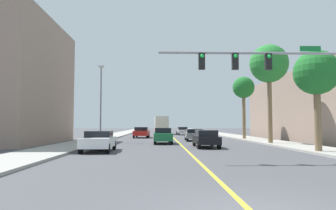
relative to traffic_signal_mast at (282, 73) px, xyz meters
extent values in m
plane|color=#47474C|center=(-4.41, 32.75, -4.51)|extent=(192.00, 192.00, 0.00)
cube|color=#9E9B93|center=(-13.64, 32.75, -4.43)|extent=(3.48, 168.00, 0.15)
cube|color=#9E9B93|center=(4.81, 32.75, -4.43)|extent=(3.48, 168.00, 0.15)
cube|color=yellow|center=(-4.41, 32.75, -4.50)|extent=(0.16, 144.00, 0.01)
cylinder|color=gray|center=(-1.47, 0.01, 1.01)|extent=(9.87, 0.14, 0.14)
cube|color=black|center=(-0.72, 0.01, 0.56)|extent=(0.32, 0.24, 0.84)
sphere|color=green|center=(-0.72, -0.13, 0.81)|extent=(0.20, 0.20, 0.20)
cube|color=black|center=(-2.45, 0.01, 0.56)|extent=(0.32, 0.24, 0.84)
sphere|color=green|center=(-2.45, -0.13, 0.81)|extent=(0.20, 0.20, 0.20)
cube|color=black|center=(-4.18, 0.01, 0.56)|extent=(0.32, 0.24, 0.84)
sphere|color=green|center=(-4.18, -0.13, 0.81)|extent=(0.20, 0.20, 0.20)
cube|color=#147233|center=(1.50, 0.01, 1.26)|extent=(1.10, 0.04, 0.28)
cylinder|color=gray|center=(-12.40, 16.48, -0.59)|extent=(0.16, 0.16, 7.54)
cube|color=beige|center=(-12.40, 16.48, 3.33)|extent=(0.56, 0.28, 0.20)
cylinder|color=brown|center=(3.78, 3.89, -1.84)|extent=(0.43, 0.43, 5.04)
sphere|color=#1E6B28|center=(3.78, 3.89, 0.69)|extent=(2.89, 2.89, 2.89)
cone|color=#1E6B28|center=(4.65, 3.96, 0.49)|extent=(0.53, 1.42, 1.38)
cone|color=#1E6B28|center=(4.14, 4.68, 0.49)|extent=(1.41, 0.95, 1.25)
cone|color=#1E6B28|center=(3.14, 4.47, 0.49)|extent=(1.23, 1.34, 1.55)
cone|color=#1E6B28|center=(3.06, 3.42, 0.49)|extent=(1.04, 1.33, 1.66)
cone|color=#1E6B28|center=(4.07, 3.07, 0.49)|extent=(1.50, 0.87, 1.38)
cylinder|color=brown|center=(3.84, 12.61, -0.69)|extent=(0.40, 0.40, 7.33)
sphere|color=#287F33|center=(3.84, 12.61, 2.97)|extent=(3.54, 3.54, 3.54)
cone|color=#287F33|center=(4.89, 12.47, 2.77)|extent=(0.62, 1.88, 1.51)
cone|color=#287F33|center=(4.18, 13.61, 2.77)|extent=(1.61, 0.89, 1.68)
cone|color=#287F33|center=(3.47, 13.61, 2.77)|extent=(1.59, 0.91, 1.75)
cone|color=#287F33|center=(2.77, 12.58, 2.77)|extent=(0.48, 1.83, 1.64)
cone|color=#287F33|center=(3.18, 11.77, 2.77)|extent=(1.51, 1.33, 1.97)
cone|color=#287F33|center=(4.33, 11.66, 2.77)|extent=(1.52, 1.06, 1.61)
cylinder|color=brown|center=(3.81, 21.32, -1.29)|extent=(0.38, 0.38, 6.14)
sphere|color=#1E6B28|center=(3.81, 21.32, 1.78)|extent=(2.60, 2.60, 2.60)
cone|color=#1E6B28|center=(4.59, 21.30, 1.58)|extent=(0.47, 1.50, 1.12)
cone|color=#1E6B28|center=(3.72, 22.10, 1.58)|extent=(1.14, 0.53, 1.37)
cone|color=#1E6B28|center=(3.03, 21.28, 1.58)|extent=(0.51, 1.52, 1.10)
cone|color=#1E6B28|center=(3.66, 20.56, 1.58)|extent=(1.43, 0.69, 1.19)
cube|color=slate|center=(-2.44, 19.18, -3.90)|extent=(2.06, 4.62, 0.58)
cube|color=black|center=(-2.45, 18.90, -3.40)|extent=(1.76, 2.17, 0.42)
cylinder|color=black|center=(-3.25, 20.94, -4.19)|extent=(0.24, 0.65, 0.64)
cylinder|color=black|center=(-1.53, 20.89, -4.19)|extent=(0.24, 0.65, 0.64)
cylinder|color=black|center=(-3.36, 17.48, -4.19)|extent=(0.24, 0.65, 0.64)
cylinder|color=black|center=(-1.63, 17.43, -4.19)|extent=(0.24, 0.65, 0.64)
cube|color=#BCBCC1|center=(-2.34, 38.44, -3.89)|extent=(1.94, 4.58, 0.59)
cube|color=black|center=(-2.34, 38.32, -3.36)|extent=(1.63, 2.00, 0.47)
cylinder|color=black|center=(-3.19, 40.12, -4.19)|extent=(0.25, 0.65, 0.64)
cylinder|color=black|center=(-1.63, 40.18, -4.19)|extent=(0.25, 0.65, 0.64)
cylinder|color=black|center=(-3.06, 36.71, -4.19)|extent=(0.25, 0.65, 0.64)
cylinder|color=black|center=(-1.49, 36.77, -4.19)|extent=(0.25, 0.65, 0.64)
cube|color=white|center=(-10.46, 5.62, -3.86)|extent=(1.97, 4.37, 0.65)
cube|color=black|center=(-10.46, 5.71, -3.33)|extent=(1.70, 1.87, 0.42)
cylinder|color=black|center=(-9.58, 4.02, -4.19)|extent=(0.23, 0.64, 0.64)
cylinder|color=black|center=(-11.27, 3.98, -4.19)|extent=(0.23, 0.64, 0.64)
cylinder|color=black|center=(-9.65, 7.25, -4.19)|extent=(0.23, 0.64, 0.64)
cylinder|color=black|center=(-11.34, 7.22, -4.19)|extent=(0.23, 0.64, 0.64)
cube|color=red|center=(-8.77, 27.09, -3.87)|extent=(2.12, 4.48, 0.63)
cube|color=black|center=(-8.78, 26.83, -3.30)|extent=(1.78, 2.06, 0.51)
cylinder|color=black|center=(-9.56, 28.78, -4.19)|extent=(0.25, 0.65, 0.64)
cylinder|color=black|center=(-7.84, 28.70, -4.19)|extent=(0.25, 0.65, 0.64)
cylinder|color=black|center=(-9.71, 25.48, -4.19)|extent=(0.25, 0.65, 0.64)
cylinder|color=black|center=(-7.98, 25.40, -4.19)|extent=(0.25, 0.65, 0.64)
cube|color=#196638|center=(-6.03, 14.18, -3.84)|extent=(1.80, 4.60, 0.70)
cube|color=black|center=(-6.03, 14.04, -3.25)|extent=(1.54, 2.06, 0.48)
cylinder|color=black|center=(-6.82, 15.90, -4.19)|extent=(0.23, 0.64, 0.64)
cylinder|color=black|center=(-5.32, 15.93, -4.19)|extent=(0.23, 0.64, 0.64)
cylinder|color=black|center=(-6.74, 12.43, -4.19)|extent=(0.23, 0.64, 0.64)
cylinder|color=black|center=(-5.24, 12.46, -4.19)|extent=(0.23, 0.64, 0.64)
cube|color=black|center=(-2.65, 9.07, -3.89)|extent=(1.73, 4.37, 0.58)
cube|color=black|center=(-2.65, 8.82, -3.36)|extent=(1.51, 2.24, 0.48)
cylinder|color=black|center=(-3.39, 10.71, -4.19)|extent=(0.22, 0.64, 0.64)
cylinder|color=black|center=(-1.88, 10.70, -4.19)|extent=(0.22, 0.64, 0.64)
cylinder|color=black|center=(-3.41, 7.44, -4.19)|extent=(0.22, 0.64, 0.64)
cylinder|color=black|center=(-1.90, 7.43, -4.19)|extent=(0.22, 0.64, 0.64)
cube|color=red|center=(-6.13, 46.62, -3.26)|extent=(2.49, 2.50, 1.60)
cube|color=beige|center=(-5.97, 42.31, -2.64)|extent=(2.63, 6.30, 2.84)
cylinder|color=black|center=(-7.18, 46.58, -4.06)|extent=(0.31, 0.91, 0.90)
cylinder|color=black|center=(-5.08, 46.66, -4.06)|extent=(0.31, 0.91, 0.90)
cylinder|color=black|center=(-6.97, 40.71, -4.06)|extent=(0.31, 0.91, 0.90)
cylinder|color=black|center=(-4.87, 40.79, -4.06)|extent=(0.31, 0.91, 0.90)
camera|label=1|loc=(-6.35, -15.76, -2.66)|focal=33.31mm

